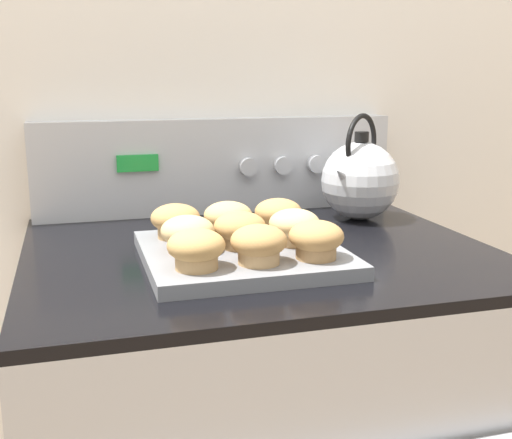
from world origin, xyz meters
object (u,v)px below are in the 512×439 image
muffin_pan (242,254)px  muffin_r2_c2 (278,215)px  muffin_r0_c2 (316,239)px  muffin_r1_c0 (188,234)px  muffin_r2_c0 (175,221)px  muffin_r0_c1 (259,244)px  muffin_r1_c1 (240,229)px  muffin_r0_c0 (196,249)px  tea_kettle (360,179)px  muffin_r1_c2 (294,226)px  muffin_r2_c1 (228,218)px

muffin_pan → muffin_r2_c2: 0.13m
muffin_pan → muffin_r0_c2: muffin_r0_c2 is taller
muffin_r2_c2 → muffin_r1_c0: bearing=-152.8°
muffin_r1_c0 → muffin_r2_c0: bearing=92.3°
muffin_r0_c1 → muffin_r1_c1: same height
muffin_r0_c1 → muffin_r1_c0: (-0.09, 0.09, 0.00)m
muffin_r1_c0 → muffin_r2_c2: size_ratio=1.00×
muffin_r0_c0 → muffin_r1_c0: (0.00, 0.09, 0.00)m
muffin_r2_c2 → muffin_r1_c1: bearing=-136.8°
muffin_r0_c1 → muffin_r0_c2: 0.09m
muffin_r1_c0 → muffin_r1_c1: same height
muffin_r0_c2 → muffin_r2_c0: size_ratio=1.00×
muffin_r1_c1 → tea_kettle: tea_kettle is taller
muffin_r1_c0 → muffin_r1_c2: size_ratio=1.00×
muffin_r1_c0 → muffin_r1_c1: bearing=3.0°
muffin_r2_c1 → muffin_r2_c2: size_ratio=1.00×
muffin_pan → muffin_r1_c2: size_ratio=3.75×
muffin_pan → muffin_r1_c1: size_ratio=3.75×
muffin_r0_c2 → muffin_r1_c1: (-0.09, 0.09, 0.00)m
muffin_r0_c2 → muffin_r1_c2: (-0.00, 0.09, 0.00)m
muffin_r0_c2 → muffin_r2_c0: bearing=135.1°
muffin_r0_c2 → muffin_r1_c0: 0.20m
muffin_r2_c1 → tea_kettle: 0.34m
muffin_r1_c1 → muffin_r2_c0: 0.13m
muffin_r0_c2 → muffin_r0_c1: bearing=-178.6°
muffin_r1_c1 → muffin_r1_c2: (0.09, -0.00, 0.00)m
muffin_pan → muffin_r1_c2: bearing=-1.1°
muffin_r2_c0 → muffin_r2_c1: (0.09, -0.00, 0.00)m
muffin_r1_c0 → muffin_r1_c2: bearing=0.0°
muffin_r0_c1 → muffin_r1_c1: size_ratio=1.00×
muffin_r0_c0 → muffin_r1_c2: (0.18, 0.09, 0.00)m
muffin_r0_c0 → muffin_r2_c0: same height
muffin_r0_c1 → tea_kettle: (0.31, 0.32, 0.03)m
muffin_r1_c0 → muffin_r2_c0: same height
muffin_r1_c2 → tea_kettle: bearing=45.8°
muffin_pan → muffin_r2_c2: bearing=44.9°
muffin_r2_c0 → muffin_r0_c2: bearing=-44.9°
muffin_r1_c0 → muffin_r1_c1: (0.08, 0.00, 0.00)m
muffin_r1_c0 → muffin_r2_c1: same height
muffin_r0_c1 → muffin_r1_c2: same height
muffin_r1_c1 → muffin_r0_c2: bearing=-44.3°
muffin_r1_c1 → muffin_r2_c0: size_ratio=1.00×
tea_kettle → muffin_r1_c2: bearing=-134.2°
muffin_r0_c2 → muffin_r1_c1: size_ratio=1.00×
muffin_r1_c0 → muffin_r2_c2: 0.20m
muffin_r1_c2 → tea_kettle: 0.32m
tea_kettle → muffin_r1_c0: bearing=-150.2°
muffin_r1_c1 → muffin_r2_c2: size_ratio=1.00×
muffin_r2_c0 → tea_kettle: bearing=18.3°
muffin_r0_c0 → muffin_r1_c0: bearing=87.6°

